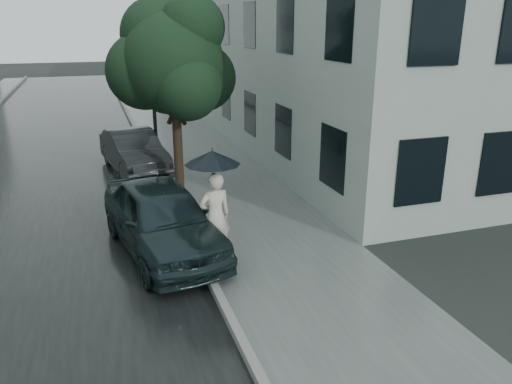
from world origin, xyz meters
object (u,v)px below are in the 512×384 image
object	(u,v)px
pedestrian	(215,216)
car_far	(134,151)
street_tree	(173,62)
lamp_post	(148,89)
car_near	(162,218)

from	to	relation	value
pedestrian	car_far	size ratio (longest dim) A/B	0.45
street_tree	lamp_post	size ratio (longest dim) A/B	1.17
pedestrian	car_near	distance (m)	1.21
pedestrian	street_tree	distance (m)	5.24
street_tree	lamp_post	world-z (taller)	street_tree
pedestrian	car_near	xyz separation A→B (m)	(-1.00, 0.67, -0.17)
street_tree	car_far	bearing A→B (deg)	110.96
lamp_post	car_near	bearing A→B (deg)	-110.92
lamp_post	car_near	distance (m)	6.69
lamp_post	car_near	size ratio (longest dim) A/B	1.05
lamp_post	car_far	bearing A→B (deg)	159.27
pedestrian	street_tree	size ratio (longest dim) A/B	0.34
car_far	street_tree	bearing A→B (deg)	-78.85
street_tree	car_near	distance (m)	4.89
pedestrian	car_near	size ratio (longest dim) A/B	0.42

